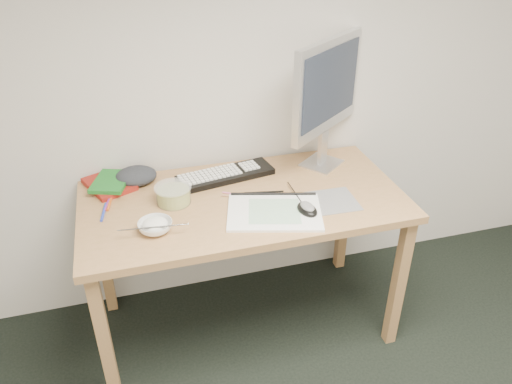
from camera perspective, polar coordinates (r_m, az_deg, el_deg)
desk at (r=2.22m, az=-1.42°, el=-2.49°), size 1.40×0.70×0.75m
mousepad at (r=2.17m, az=8.58°, el=-1.05°), size 0.22×0.20×0.00m
sketchpad at (r=2.07m, az=2.11°, el=-2.32°), size 0.45×0.37×0.01m
keyboard at (r=2.33m, az=-3.50°, el=1.95°), size 0.47×0.22×0.03m
monitor at (r=2.32m, az=8.12°, el=11.52°), size 0.43×0.35×0.61m
mouse at (r=2.07m, az=5.89°, el=-1.70°), size 0.09×0.12×0.04m
rice_bowl at (r=1.99m, az=-11.43°, el=-3.91°), size 0.16×0.16×0.04m
chopsticks at (r=1.95m, az=-11.64°, el=-3.98°), size 0.26×0.05×0.02m
fruit_tub at (r=2.15m, az=-9.42°, el=-0.28°), size 0.18×0.18×0.08m
book_red at (r=2.35m, az=-16.43°, el=0.86°), size 0.25×0.28×0.02m
book_green at (r=2.33m, az=-16.22°, el=1.16°), size 0.20×0.24×0.02m
cloth_lump at (r=2.34m, az=-13.54°, el=1.79°), size 0.16×0.14×0.06m
pencil_pink at (r=2.19m, az=-1.59°, el=-0.33°), size 0.16×0.10×0.01m
pencil_tan at (r=2.18m, az=-1.74°, el=-0.54°), size 0.16×0.08×0.01m
pencil_black at (r=2.21m, az=0.91°, el=-0.01°), size 0.17×0.04×0.01m
marker_blue at (r=2.16m, az=-17.01°, el=-2.21°), size 0.03×0.13×0.01m
marker_orange at (r=2.22m, az=-16.35°, el=-1.12°), size 0.03×0.13×0.01m
marker_purple at (r=2.21m, az=-16.63°, el=-1.31°), size 0.05×0.13×0.01m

